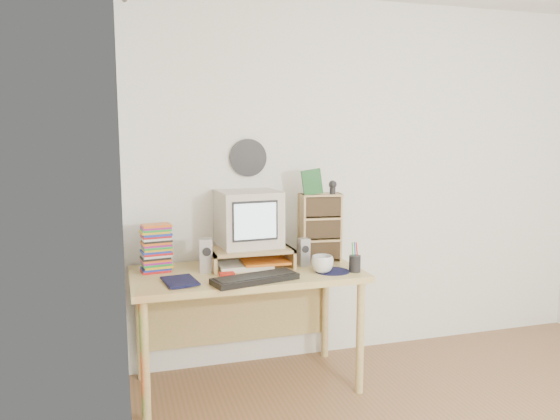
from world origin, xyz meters
TOP-DOWN VIEW (x-y plane):
  - back_wall at (0.00, 1.75)m, footprint 3.50×0.00m
  - left_wall at (-1.75, 0.00)m, footprint 0.00×3.50m
  - curtain at (-1.71, 0.48)m, footprint 0.00×2.20m
  - wall_disc at (-0.93, 1.73)m, footprint 0.25×0.02m
  - desk at (-1.03, 1.44)m, footprint 1.40×0.70m
  - monitor_riser at (-0.98, 1.48)m, footprint 0.52×0.30m
  - crt_monitor at (-0.97, 1.53)m, footprint 0.40×0.40m
  - speaker_left at (-1.27, 1.43)m, footprint 0.09×0.09m
  - speaker_right at (-0.65, 1.41)m, footprint 0.07×0.07m
  - keyboard at (-1.04, 1.13)m, footprint 0.53×0.28m
  - dvd_stack at (-1.56, 1.53)m, footprint 0.18×0.14m
  - cd_rack at (-0.49, 1.51)m, footprint 0.28×0.17m
  - mug at (-0.60, 1.21)m, footprint 0.14×0.14m
  - diary at (-1.54, 1.21)m, footprint 0.23×0.19m
  - mousepad at (-0.53, 1.21)m, footprint 0.27×0.27m
  - pen_cup at (-0.40, 1.17)m, footprint 0.08×0.08m
  - papers at (-0.97, 1.47)m, footprint 0.34×0.25m
  - red_box at (-1.19, 1.22)m, footprint 0.09×0.05m
  - game_box at (-0.56, 1.49)m, footprint 0.13×0.04m
  - webcam at (-0.43, 1.47)m, footprint 0.06×0.06m

SIDE VIEW (x-z plane):
  - desk at x=-1.03m, z-range 0.24..0.99m
  - mousepad at x=-0.53m, z-range 0.75..0.75m
  - keyboard at x=-1.04m, z-range 0.75..0.78m
  - diary at x=-1.54m, z-range 0.75..0.79m
  - red_box at x=-1.19m, z-range 0.75..0.79m
  - papers at x=-0.97m, z-range 0.75..0.79m
  - mug at x=-0.60m, z-range 0.75..0.86m
  - pen_cup at x=-0.40m, z-range 0.75..0.89m
  - speaker_right at x=-0.65m, z-range 0.75..0.93m
  - monitor_riser at x=-0.98m, z-range 0.78..0.90m
  - speaker_left at x=-1.27m, z-range 0.75..0.96m
  - dvd_stack at x=-1.56m, z-range 0.75..0.99m
  - cd_rack at x=-0.49m, z-range 0.75..1.20m
  - crt_monitor at x=-0.97m, z-range 0.87..1.23m
  - curtain at x=-1.71m, z-range 0.05..2.25m
  - webcam at x=-0.43m, z-range 1.20..1.29m
  - back_wall at x=0.00m, z-range -0.50..3.00m
  - left_wall at x=-1.75m, z-range -0.50..3.00m
  - game_box at x=-0.56m, z-range 1.20..1.36m
  - wall_disc at x=-0.93m, z-range 1.30..1.55m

